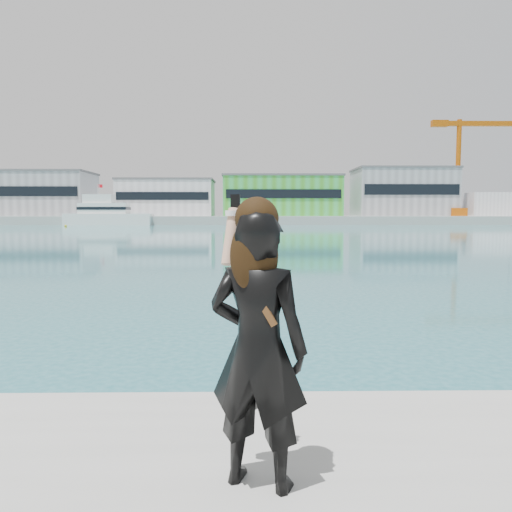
{
  "coord_description": "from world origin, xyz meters",
  "views": [
    {
      "loc": [
        -0.84,
        -3.78,
        2.55
      ],
      "look_at": [
        -0.78,
        0.02,
        2.23
      ],
      "focal_mm": 35.0,
      "sensor_mm": 36.0,
      "label": 1
    }
  ],
  "objects": [
    {
      "name": "motor_yacht",
      "position": [
        -33.0,
        110.53,
        2.55
      ],
      "size": [
        19.52,
        5.59,
        9.09
      ],
      "rotation": [
        0.0,
        0.0,
        -0.01
      ],
      "color": "white",
      "rests_on": "ground"
    },
    {
      "name": "buoy_far",
      "position": [
        -37.09,
        95.99,
        0.0
      ],
      "size": [
        0.5,
        0.5,
        0.5
      ],
      "primitive_type": "sphere",
      "color": "yellow",
      "rests_on": "ground"
    },
    {
      "name": "warehouse_green",
      "position": [
        8.0,
        127.98,
        7.26
      ],
      "size": [
        30.6,
        16.36,
        10.5
      ],
      "color": "green",
      "rests_on": "far_quay"
    },
    {
      "name": "buoy_near",
      "position": [
        0.58,
        76.88,
        0.0
      ],
      "size": [
        0.5,
        0.5,
        0.5
      ],
      "primitive_type": "sphere",
      "color": "yellow",
      "rests_on": "ground"
    },
    {
      "name": "far_quay",
      "position": [
        0.0,
        130.0,
        1.0
      ],
      "size": [
        320.0,
        40.0,
        2.0
      ],
      "primitive_type": "cube",
      "color": "#9E9E99",
      "rests_on": "ground"
    },
    {
      "name": "woman",
      "position": [
        -0.78,
        -0.69,
        1.75
      ],
      "size": [
        0.75,
        0.62,
        1.88
      ],
      "rotation": [
        0.0,
        0.0,
        2.79
      ],
      "color": "black",
      "rests_on": "near_quay"
    },
    {
      "name": "flagpole_right",
      "position": [
        22.09,
        121.0,
        6.54
      ],
      "size": [
        1.28,
        0.16,
        8.0
      ],
      "color": "silver",
      "rests_on": "far_quay"
    },
    {
      "name": "flagpole_left",
      "position": [
        -37.91,
        121.0,
        6.54
      ],
      "size": [
        1.28,
        0.16,
        8.0
      ],
      "color": "silver",
      "rests_on": "far_quay"
    },
    {
      "name": "ancillary_shed",
      "position": [
        62.0,
        126.0,
        5.0
      ],
      "size": [
        12.0,
        10.0,
        6.0
      ],
      "primitive_type": "cube",
      "color": "silver",
      "rests_on": "far_quay"
    },
    {
      "name": "dock_crane",
      "position": [
        53.2,
        122.0,
        15.07
      ],
      "size": [
        23.0,
        4.0,
        24.0
      ],
      "color": "#CF5B0C",
      "rests_on": "far_quay"
    },
    {
      "name": "warehouse_white",
      "position": [
        -22.0,
        127.98,
        6.76
      ],
      "size": [
        24.48,
        15.35,
        9.5
      ],
      "color": "silver",
      "rests_on": "far_quay"
    },
    {
      "name": "warehouse_grey_right",
      "position": [
        40.0,
        127.98,
        8.26
      ],
      "size": [
        25.5,
        15.35,
        12.5
      ],
      "color": "gray",
      "rests_on": "far_quay"
    },
    {
      "name": "warehouse_grey_left",
      "position": [
        -55.0,
        127.98,
        7.76
      ],
      "size": [
        26.52,
        16.36,
        11.5
      ],
      "color": "gray",
      "rests_on": "far_quay"
    }
  ]
}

